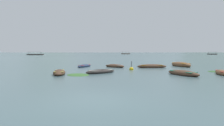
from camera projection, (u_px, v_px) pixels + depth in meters
ground_plane at (120, 52)px, 1505.38m from camera, size 6000.00×6000.00×0.00m
mountain_1 at (41, 32)px, 1915.54m from camera, size 1216.89×1216.89×385.93m
mountain_2 at (138, 30)px, 1927.98m from camera, size 1581.52×1581.52×433.44m
mountain_3 at (210, 29)px, 1885.59m from camera, size 1741.52×1741.52×432.75m
rowboat_0 at (152, 66)px, 27.36m from camera, size 4.07×1.38×0.61m
rowboat_1 at (181, 65)px, 29.85m from camera, size 2.64×4.78×0.84m
rowboat_2 at (183, 73)px, 18.59m from camera, size 2.74×3.84×0.57m
rowboat_3 at (115, 66)px, 28.22m from camera, size 3.23×2.88×0.55m
rowboat_4 at (222, 73)px, 19.10m from camera, size 1.55×3.22×0.55m
rowboat_5 at (101, 72)px, 20.39m from camera, size 3.29×3.14×0.49m
rowboat_6 at (59, 73)px, 19.19m from camera, size 1.88×3.57×0.56m
rowboat_7 at (84, 66)px, 28.80m from camera, size 1.97×3.49×0.46m
ferry_0 at (212, 54)px, 170.22m from camera, size 7.80×4.17×2.54m
ferry_1 at (126, 54)px, 202.31m from camera, size 9.22×4.47×2.54m
ferry_2 at (35, 54)px, 142.00m from camera, size 11.17×5.78×2.54m
mooring_buoy at (131, 69)px, 23.88m from camera, size 0.50×0.50×1.17m
weed_patch_0 at (184, 73)px, 20.38m from camera, size 3.59×3.59×0.14m
weed_patch_1 at (218, 72)px, 21.78m from camera, size 2.58×2.61×0.14m
weed_patch_2 at (78, 75)px, 18.76m from camera, size 2.99×3.18×0.14m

